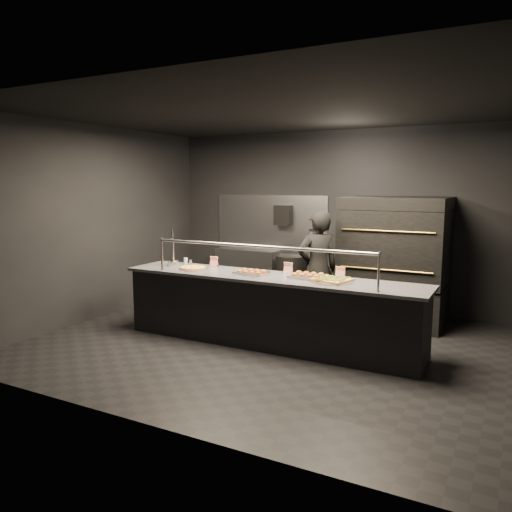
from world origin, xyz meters
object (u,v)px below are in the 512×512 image
beer_tap (173,255)px  fire_extinguisher (312,244)px  towel_dispenser (283,215)px  pizza_oven (395,259)px  trash_bin (291,280)px  round_pizza (193,268)px  slider_tray_a (252,273)px  service_counter (269,310)px  slider_tray_b (308,276)px  square_pizza (332,280)px  prep_shelf (247,273)px  worker (318,269)px

beer_tap → fire_extinguisher: bearing=61.8°
towel_dispenser → fire_extinguisher: (0.55, 0.01, -0.49)m
pizza_oven → trash_bin: bearing=173.1°
round_pizza → trash_bin: (0.55, 2.16, -0.50)m
trash_bin → slider_tray_a: bearing=-80.2°
trash_bin → fire_extinguisher: bearing=46.7°
service_counter → slider_tray_b: 0.70m
trash_bin → slider_tray_b: bearing=-61.1°
service_counter → square_pizza: bearing=1.1°
beer_tap → round_pizza: 0.47m
pizza_oven → square_pizza: 1.92m
fire_extinguisher → round_pizza: fire_extinguisher is taller
prep_shelf → square_pizza: (2.45, -2.30, 0.49)m
round_pizza → pizza_oven: bearing=39.3°
slider_tray_a → fire_extinguisher: bearing=92.5°
pizza_oven → worker: 1.25m
fire_extinguisher → slider_tray_b: fire_extinguisher is taller
prep_shelf → trash_bin: 1.01m
service_counter → pizza_oven: size_ratio=2.15×
square_pizza → worker: 1.23m
service_counter → prep_shelf: bearing=124.6°
prep_shelf → trash_bin: (0.98, -0.20, -0.01)m
prep_shelf → round_pizza: bearing=-79.6°
service_counter → towel_dispenser: 2.78m
fire_extinguisher → slider_tray_b: bearing=-69.7°
fire_extinguisher → beer_tap: size_ratio=0.89×
service_counter → square_pizza: (0.85, 0.02, 0.47)m
prep_shelf → slider_tray_b: slider_tray_b is taller
round_pizza → worker: bearing=38.4°
service_counter → round_pizza: service_counter is taller
service_counter → towel_dispenser: bearing=110.6°
pizza_oven → beer_tap: bearing=-146.9°
prep_shelf → fire_extinguisher: bearing=3.7°
pizza_oven → trash_bin: (-1.82, 0.22, -0.53)m
round_pizza → trash_bin: 2.28m
pizza_oven → round_pizza: bearing=-140.7°
pizza_oven → slider_tray_b: (-0.70, -1.80, -0.02)m
pizza_oven → slider_tray_a: 2.40m
service_counter → slider_tray_b: service_counter is taller
prep_shelf → round_pizza: (0.43, -2.36, 0.49)m
pizza_oven → fire_extinguisher: 1.63m
prep_shelf → pizza_oven: bearing=-8.5°
round_pizza → slider_tray_b: size_ratio=0.90×
fire_extinguisher → trash_bin: size_ratio=0.58×
towel_dispenser → square_pizza: size_ratio=0.66×
slider_tray_b → trash_bin: slider_tray_b is taller
fire_extinguisher → trash_bin: 0.73m
beer_tap → slider_tray_b: beer_tap is taller
pizza_oven → prep_shelf: pizza_oven is taller
fire_extinguisher → slider_tray_b: (0.85, -2.30, -0.11)m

